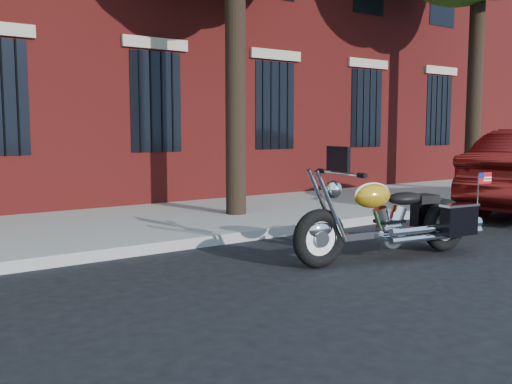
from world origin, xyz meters
TOP-DOWN VIEW (x-y plane):
  - ground at (0.00, 0.00)m, footprint 120.00×120.00m
  - curb at (0.00, 1.38)m, footprint 40.00×0.16m
  - sidewalk at (0.00, 3.26)m, footprint 40.00×3.60m
  - motorcycle at (0.56, -0.71)m, footprint 2.80×1.04m

SIDE VIEW (x-z plane):
  - ground at x=0.00m, z-range 0.00..0.00m
  - curb at x=0.00m, z-range 0.00..0.15m
  - sidewalk at x=0.00m, z-range 0.00..0.15m
  - motorcycle at x=0.56m, z-range -0.23..1.21m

